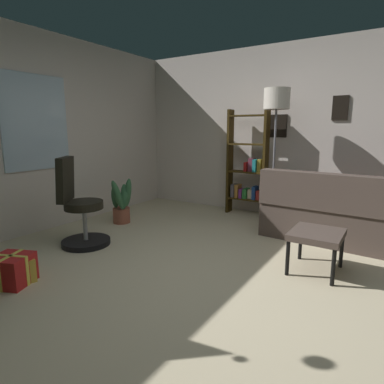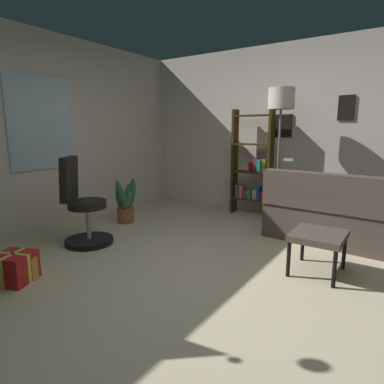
{
  "view_description": "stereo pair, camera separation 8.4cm",
  "coord_description": "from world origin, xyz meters",
  "px_view_note": "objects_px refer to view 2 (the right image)",
  "views": [
    {
      "loc": [
        -2.38,
        -1.31,
        1.34
      ],
      "look_at": [
        -0.0,
        0.2,
        0.8
      ],
      "focal_mm": 30.42,
      "sensor_mm": 36.0,
      "label": 1
    },
    {
      "loc": [
        -2.33,
        -1.38,
        1.34
      ],
      "look_at": [
        -0.0,
        0.2,
        0.8
      ],
      "focal_mm": 30.42,
      "sensor_mm": 36.0,
      "label": 2
    }
  ],
  "objects_px": {
    "gift_box_gold": "(16,268)",
    "office_chair": "(83,210)",
    "footstool": "(318,238)",
    "gift_box_red": "(14,268)",
    "bookshelf": "(252,169)",
    "potted_plant": "(126,204)",
    "couch": "(359,217)",
    "floor_lamp": "(281,109)"
  },
  "relations": [
    {
      "from": "gift_box_gold",
      "to": "potted_plant",
      "type": "height_order",
      "value": "potted_plant"
    },
    {
      "from": "couch",
      "to": "gift_box_gold",
      "type": "xyz_separation_m",
      "value": [
        -2.88,
        2.42,
        -0.2
      ]
    },
    {
      "from": "gift_box_gold",
      "to": "floor_lamp",
      "type": "xyz_separation_m",
      "value": [
        3.05,
        -1.32,
        1.51
      ]
    },
    {
      "from": "footstool",
      "to": "gift_box_red",
      "type": "distance_m",
      "value": 2.79
    },
    {
      "from": "gift_box_red",
      "to": "gift_box_gold",
      "type": "xyz_separation_m",
      "value": [
        0.04,
        0.04,
        -0.03
      ]
    },
    {
      "from": "gift_box_gold",
      "to": "floor_lamp",
      "type": "bearing_deg",
      "value": -23.47
    },
    {
      "from": "couch",
      "to": "office_chair",
      "type": "relative_size",
      "value": 1.82
    },
    {
      "from": "footstool",
      "to": "gift_box_gold",
      "type": "relative_size",
      "value": 1.36
    },
    {
      "from": "office_chair",
      "to": "potted_plant",
      "type": "distance_m",
      "value": 0.97
    },
    {
      "from": "footstool",
      "to": "bookshelf",
      "type": "height_order",
      "value": "bookshelf"
    },
    {
      "from": "office_chair",
      "to": "footstool",
      "type": "bearing_deg",
      "value": -73.93
    },
    {
      "from": "gift_box_red",
      "to": "potted_plant",
      "type": "xyz_separation_m",
      "value": [
        1.92,
        0.55,
        0.15
      ]
    },
    {
      "from": "footstool",
      "to": "office_chair",
      "type": "relative_size",
      "value": 0.5
    },
    {
      "from": "bookshelf",
      "to": "couch",
      "type": "bearing_deg",
      "value": -105.52
    },
    {
      "from": "footstool",
      "to": "floor_lamp",
      "type": "distance_m",
      "value": 2.08
    },
    {
      "from": "potted_plant",
      "to": "office_chair",
      "type": "bearing_deg",
      "value": -165.39
    },
    {
      "from": "footstool",
      "to": "bookshelf",
      "type": "distance_m",
      "value": 2.21
    },
    {
      "from": "floor_lamp",
      "to": "office_chair",
      "type": "bearing_deg",
      "value": 142.7
    },
    {
      "from": "couch",
      "to": "footstool",
      "type": "relative_size",
      "value": 3.65
    },
    {
      "from": "office_chair",
      "to": "floor_lamp",
      "type": "relative_size",
      "value": 0.55
    },
    {
      "from": "potted_plant",
      "to": "footstool",
      "type": "bearing_deg",
      "value": -94.42
    },
    {
      "from": "gift_box_gold",
      "to": "couch",
      "type": "bearing_deg",
      "value": -39.99
    },
    {
      "from": "gift_box_red",
      "to": "couch",
      "type": "bearing_deg",
      "value": -39.2
    },
    {
      "from": "gift_box_red",
      "to": "gift_box_gold",
      "type": "relative_size",
      "value": 1.03
    },
    {
      "from": "gift_box_gold",
      "to": "potted_plant",
      "type": "bearing_deg",
      "value": 15.28
    },
    {
      "from": "gift_box_gold",
      "to": "office_chair",
      "type": "height_order",
      "value": "office_chair"
    },
    {
      "from": "office_chair",
      "to": "floor_lamp",
      "type": "height_order",
      "value": "floor_lamp"
    },
    {
      "from": "bookshelf",
      "to": "potted_plant",
      "type": "xyz_separation_m",
      "value": [
        -1.44,
        1.33,
        -0.45
      ]
    },
    {
      "from": "couch",
      "to": "bookshelf",
      "type": "xyz_separation_m",
      "value": [
        0.44,
        1.6,
        0.43
      ]
    },
    {
      "from": "gift_box_red",
      "to": "gift_box_gold",
      "type": "distance_m",
      "value": 0.06
    },
    {
      "from": "couch",
      "to": "potted_plant",
      "type": "distance_m",
      "value": 3.1
    },
    {
      "from": "footstool",
      "to": "gift_box_red",
      "type": "xyz_separation_m",
      "value": [
        -1.71,
        2.19,
        -0.21
      ]
    },
    {
      "from": "couch",
      "to": "potted_plant",
      "type": "bearing_deg",
      "value": 108.78
    },
    {
      "from": "couch",
      "to": "bookshelf",
      "type": "relative_size",
      "value": 1.15
    },
    {
      "from": "gift_box_gold",
      "to": "office_chair",
      "type": "bearing_deg",
      "value": 15.92
    },
    {
      "from": "couch",
      "to": "bookshelf",
      "type": "height_order",
      "value": "bookshelf"
    },
    {
      "from": "couch",
      "to": "gift_box_red",
      "type": "height_order",
      "value": "couch"
    },
    {
      "from": "office_chair",
      "to": "floor_lamp",
      "type": "distance_m",
      "value": 2.9
    },
    {
      "from": "office_chair",
      "to": "gift_box_red",
      "type": "bearing_deg",
      "value": -162.59
    },
    {
      "from": "footstool",
      "to": "gift_box_red",
      "type": "bearing_deg",
      "value": 127.98
    },
    {
      "from": "footstool",
      "to": "potted_plant",
      "type": "xyz_separation_m",
      "value": [
        0.21,
        2.74,
        -0.06
      ]
    },
    {
      "from": "footstool",
      "to": "potted_plant",
      "type": "height_order",
      "value": "potted_plant"
    }
  ]
}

